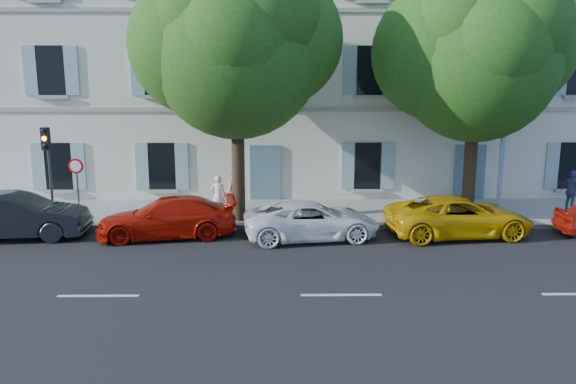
{
  "coord_description": "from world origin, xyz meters",
  "views": [
    {
      "loc": [
        -1.45,
        -17.07,
        5.24
      ],
      "look_at": [
        -1.26,
        2.0,
        1.4
      ],
      "focal_mm": 35.0,
      "sensor_mm": 36.0,
      "label": 1
    }
  ],
  "objects_px": {
    "pedestrian_b": "(235,193)",
    "car_white_coupe": "(312,220)",
    "car_red_coupe": "(167,218)",
    "car_yellow_supercar": "(459,216)",
    "tree_right": "(477,62)",
    "road_sign": "(77,177)",
    "street_lamp": "(509,89)",
    "pedestrian_c": "(572,191)",
    "tree_left": "(236,54)",
    "traffic_light": "(47,154)",
    "car_dark_sedan": "(16,216)",
    "pedestrian_a": "(218,196)"
  },
  "relations": [
    {
      "from": "pedestrian_b",
      "to": "car_white_coupe",
      "type": "bearing_deg",
      "value": 139.9
    },
    {
      "from": "tree_left",
      "to": "pedestrian_b",
      "type": "xyz_separation_m",
      "value": [
        -0.19,
        0.54,
        -5.04
      ]
    },
    {
      "from": "road_sign",
      "to": "pedestrian_b",
      "type": "distance_m",
      "value": 5.67
    },
    {
      "from": "pedestrian_b",
      "to": "tree_left",
      "type": "bearing_deg",
      "value": 111.52
    },
    {
      "from": "car_white_coupe",
      "to": "tree_right",
      "type": "distance_m",
      "value": 8.3
    },
    {
      "from": "car_white_coupe",
      "to": "car_red_coupe",
      "type": "bearing_deg",
      "value": 78.46
    },
    {
      "from": "car_red_coupe",
      "to": "car_white_coupe",
      "type": "distance_m",
      "value": 4.87
    },
    {
      "from": "car_white_coupe",
      "to": "street_lamp",
      "type": "xyz_separation_m",
      "value": [
        6.94,
        1.7,
        4.28
      ]
    },
    {
      "from": "car_dark_sedan",
      "to": "car_red_coupe",
      "type": "height_order",
      "value": "car_dark_sedan"
    },
    {
      "from": "street_lamp",
      "to": "car_yellow_supercar",
      "type": "bearing_deg",
      "value": -143.94
    },
    {
      "from": "street_lamp",
      "to": "car_white_coupe",
      "type": "bearing_deg",
      "value": -166.24
    },
    {
      "from": "car_white_coupe",
      "to": "tree_left",
      "type": "xyz_separation_m",
      "value": [
        -2.57,
        1.99,
        5.47
      ]
    },
    {
      "from": "pedestrian_c",
      "to": "car_yellow_supercar",
      "type": "bearing_deg",
      "value": 95.7
    },
    {
      "from": "pedestrian_c",
      "to": "road_sign",
      "type": "bearing_deg",
      "value": 72.02
    },
    {
      "from": "car_red_coupe",
      "to": "car_yellow_supercar",
      "type": "distance_m",
      "value": 9.87
    },
    {
      "from": "tree_right",
      "to": "road_sign",
      "type": "relative_size",
      "value": 3.8
    },
    {
      "from": "tree_left",
      "to": "pedestrian_b",
      "type": "distance_m",
      "value": 5.08
    },
    {
      "from": "pedestrian_a",
      "to": "pedestrian_b",
      "type": "relative_size",
      "value": 0.87
    },
    {
      "from": "car_yellow_supercar",
      "to": "traffic_light",
      "type": "height_order",
      "value": "traffic_light"
    },
    {
      "from": "pedestrian_c",
      "to": "tree_left",
      "type": "bearing_deg",
      "value": 72.43
    },
    {
      "from": "tree_right",
      "to": "pedestrian_a",
      "type": "distance_m",
      "value": 10.59
    },
    {
      "from": "pedestrian_a",
      "to": "car_red_coupe",
      "type": "bearing_deg",
      "value": 61.13
    },
    {
      "from": "car_red_coupe",
      "to": "tree_left",
      "type": "height_order",
      "value": "tree_left"
    },
    {
      "from": "pedestrian_b",
      "to": "pedestrian_c",
      "type": "relative_size",
      "value": 1.1
    },
    {
      "from": "car_red_coupe",
      "to": "street_lamp",
      "type": "relative_size",
      "value": 0.55
    },
    {
      "from": "car_dark_sedan",
      "to": "car_red_coupe",
      "type": "distance_m",
      "value": 4.99
    },
    {
      "from": "car_yellow_supercar",
      "to": "tree_right",
      "type": "relative_size",
      "value": 0.55
    },
    {
      "from": "car_red_coupe",
      "to": "tree_left",
      "type": "distance_m",
      "value": 6.14
    },
    {
      "from": "tree_left",
      "to": "pedestrian_a",
      "type": "xyz_separation_m",
      "value": [
        -0.81,
        0.57,
        -5.17
      ]
    },
    {
      "from": "car_red_coupe",
      "to": "road_sign",
      "type": "height_order",
      "value": "road_sign"
    },
    {
      "from": "road_sign",
      "to": "traffic_light",
      "type": "bearing_deg",
      "value": 171.61
    },
    {
      "from": "tree_right",
      "to": "car_white_coupe",
      "type": "bearing_deg",
      "value": -158.24
    },
    {
      "from": "tree_left",
      "to": "street_lamp",
      "type": "bearing_deg",
      "value": -1.76
    },
    {
      "from": "car_yellow_supercar",
      "to": "street_lamp",
      "type": "bearing_deg",
      "value": -60.68
    },
    {
      "from": "car_red_coupe",
      "to": "car_white_coupe",
      "type": "height_order",
      "value": "car_red_coupe"
    },
    {
      "from": "tree_right",
      "to": "street_lamp",
      "type": "bearing_deg",
      "value": -35.85
    },
    {
      "from": "car_red_coupe",
      "to": "street_lamp",
      "type": "bearing_deg",
      "value": 88.43
    },
    {
      "from": "tree_left",
      "to": "traffic_light",
      "type": "height_order",
      "value": "tree_left"
    },
    {
      "from": "car_yellow_supercar",
      "to": "tree_left",
      "type": "bearing_deg",
      "value": 70.61
    },
    {
      "from": "street_lamp",
      "to": "road_sign",
      "type": "bearing_deg",
      "value": -179.68
    },
    {
      "from": "road_sign",
      "to": "car_yellow_supercar",
      "type": "bearing_deg",
      "value": -5.69
    },
    {
      "from": "tree_right",
      "to": "road_sign",
      "type": "height_order",
      "value": "tree_right"
    },
    {
      "from": "car_red_coupe",
      "to": "pedestrian_a",
      "type": "xyz_separation_m",
      "value": [
        1.48,
        2.31,
        0.26
      ]
    },
    {
      "from": "traffic_light",
      "to": "pedestrian_b",
      "type": "distance_m",
      "value": 6.81
    },
    {
      "from": "car_yellow_supercar",
      "to": "tree_left",
      "type": "distance_m",
      "value": 9.47
    },
    {
      "from": "tree_right",
      "to": "car_yellow_supercar",
      "type": "bearing_deg",
      "value": -115.08
    },
    {
      "from": "car_yellow_supercar",
      "to": "pedestrian_a",
      "type": "height_order",
      "value": "pedestrian_a"
    },
    {
      "from": "tree_left",
      "to": "tree_right",
      "type": "distance_m",
      "value": 8.58
    },
    {
      "from": "car_dark_sedan",
      "to": "car_white_coupe",
      "type": "height_order",
      "value": "car_dark_sedan"
    },
    {
      "from": "street_lamp",
      "to": "pedestrian_b",
      "type": "xyz_separation_m",
      "value": [
        -9.7,
        0.83,
        -3.85
      ]
    }
  ]
}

